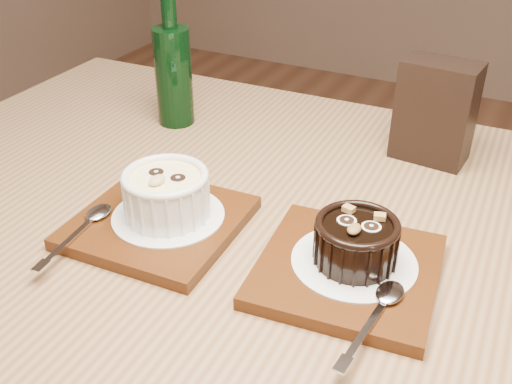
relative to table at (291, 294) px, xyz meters
The scene contains 11 objects.
table is the anchor object (origin of this frame).
tray_left 0.18m from the table, 157.43° to the right, with size 0.18×0.18×0.01m, color #4F260D.
doily_left 0.18m from the table, 158.69° to the right, with size 0.13×0.13×0.00m, color white.
ramekin_white 0.20m from the table, 158.66° to the right, with size 0.10×0.10×0.06m.
spoon_left 0.26m from the table, 149.15° to the right, with size 0.03×0.13×0.01m, color silver, non-canonical shape.
tray_right 0.13m from the table, 28.79° to the right, with size 0.18×0.18×0.01m, color #4F260D.
doily_right 0.14m from the table, 23.78° to the right, with size 0.13×0.13×0.00m, color white.
ramekin_dark 0.16m from the table, 23.77° to the right, with size 0.09×0.09×0.05m.
spoon_right 0.20m from the table, 39.41° to the right, with size 0.03×0.13×0.01m, color silver, non-canonical shape.
condiment_stand 0.32m from the table, 70.14° to the left, with size 0.10×0.06×0.14m, color black.
green_bottle 0.39m from the table, 145.80° to the left, with size 0.06×0.06×0.21m.
Camera 1 is at (0.26, -0.51, 1.15)m, focal length 42.00 mm.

